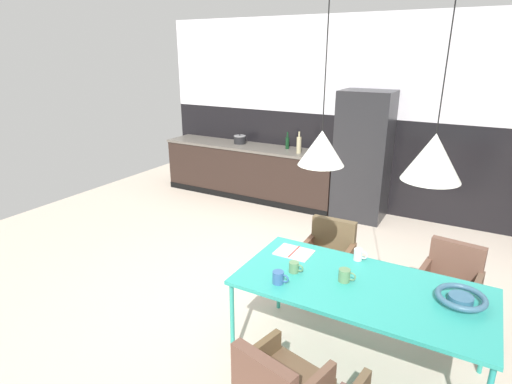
{
  "coord_description": "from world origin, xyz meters",
  "views": [
    {
      "loc": [
        1.72,
        -3.07,
        2.41
      ],
      "look_at": [
        -0.5,
        0.87,
        0.86
      ],
      "focal_mm": 28.86,
      "sensor_mm": 36.0,
      "label": 1
    }
  ],
  "objects_px": {
    "armchair_far_side": "(329,249)",
    "pendant_lamp_over_table_far": "(433,157)",
    "mug_wide_latte": "(279,277)",
    "pendant_lamp_over_table_near": "(322,148)",
    "fruit_bowl": "(461,298)",
    "bottle_vinegar_dark": "(287,142)",
    "refrigerator_column": "(363,156)",
    "mug_white_ceramic": "(345,275)",
    "open_book": "(294,252)",
    "armchair_facing_counter": "(451,277)",
    "mug_dark_espresso": "(294,267)",
    "cooking_pot": "(240,140)",
    "bottle_wine_green": "(299,145)",
    "dining_table": "(361,290)",
    "armchair_near_window": "(277,380)",
    "mug_tall_blue": "(359,255)"
  },
  "relations": [
    {
      "from": "fruit_bowl",
      "to": "pendant_lamp_over_table_near",
      "type": "height_order",
      "value": "pendant_lamp_over_table_near"
    },
    {
      "from": "pendant_lamp_over_table_far",
      "to": "bottle_wine_green",
      "type": "bearing_deg",
      "value": 125.99
    },
    {
      "from": "armchair_far_side",
      "to": "pendant_lamp_over_table_far",
      "type": "relative_size",
      "value": 0.62
    },
    {
      "from": "bottle_vinegar_dark",
      "to": "armchair_far_side",
      "type": "bearing_deg",
      "value": -55.69
    },
    {
      "from": "bottle_vinegar_dark",
      "to": "dining_table",
      "type": "bearing_deg",
      "value": -56.5
    },
    {
      "from": "mug_dark_espresso",
      "to": "fruit_bowl",
      "type": "bearing_deg",
      "value": 8.55
    },
    {
      "from": "mug_white_ceramic",
      "to": "bottle_vinegar_dark",
      "type": "bearing_deg",
      "value": 121.86
    },
    {
      "from": "mug_tall_blue",
      "to": "cooking_pot",
      "type": "bearing_deg",
      "value": 135.62
    },
    {
      "from": "mug_dark_espresso",
      "to": "pendant_lamp_over_table_near",
      "type": "xyz_separation_m",
      "value": [
        0.15,
        0.07,
        0.97
      ]
    },
    {
      "from": "dining_table",
      "to": "mug_white_ceramic",
      "type": "xyz_separation_m",
      "value": [
        -0.13,
        -0.01,
        0.09
      ]
    },
    {
      "from": "cooking_pot",
      "to": "pendant_lamp_over_table_near",
      "type": "height_order",
      "value": "pendant_lamp_over_table_near"
    },
    {
      "from": "dining_table",
      "to": "open_book",
      "type": "height_order",
      "value": "open_book"
    },
    {
      "from": "open_book",
      "to": "pendant_lamp_over_table_near",
      "type": "bearing_deg",
      "value": -38.3
    },
    {
      "from": "refrigerator_column",
      "to": "bottle_vinegar_dark",
      "type": "bearing_deg",
      "value": 175.55
    },
    {
      "from": "armchair_far_side",
      "to": "mug_dark_espresso",
      "type": "distance_m",
      "value": 1.06
    },
    {
      "from": "fruit_bowl",
      "to": "pendant_lamp_over_table_near",
      "type": "xyz_separation_m",
      "value": [
        -1.04,
        -0.1,
        0.96
      ]
    },
    {
      "from": "armchair_facing_counter",
      "to": "armchair_near_window",
      "type": "bearing_deg",
      "value": 73.35
    },
    {
      "from": "dining_table",
      "to": "armchair_far_side",
      "type": "bearing_deg",
      "value": 121.44
    },
    {
      "from": "mug_white_ceramic",
      "to": "armchair_facing_counter",
      "type": "bearing_deg",
      "value": 53.77
    },
    {
      "from": "refrigerator_column",
      "to": "cooking_pot",
      "type": "bearing_deg",
      "value": 178.4
    },
    {
      "from": "fruit_bowl",
      "to": "bottle_vinegar_dark",
      "type": "height_order",
      "value": "bottle_vinegar_dark"
    },
    {
      "from": "armchair_facing_counter",
      "to": "mug_dark_espresso",
      "type": "height_order",
      "value": "mug_dark_espresso"
    },
    {
      "from": "armchair_facing_counter",
      "to": "mug_white_ceramic",
      "type": "height_order",
      "value": "mug_white_ceramic"
    },
    {
      "from": "armchair_far_side",
      "to": "armchair_facing_counter",
      "type": "height_order",
      "value": "armchair_facing_counter"
    },
    {
      "from": "mug_wide_latte",
      "to": "pendant_lamp_over_table_near",
      "type": "height_order",
      "value": "pendant_lamp_over_table_near"
    },
    {
      "from": "fruit_bowl",
      "to": "bottle_vinegar_dark",
      "type": "relative_size",
      "value": 1.23
    },
    {
      "from": "mug_white_ceramic",
      "to": "bottle_vinegar_dark",
      "type": "xyz_separation_m",
      "value": [
        -2.04,
        3.27,
        0.21
      ]
    },
    {
      "from": "mug_wide_latte",
      "to": "armchair_near_window",
      "type": "bearing_deg",
      "value": -63.83
    },
    {
      "from": "pendant_lamp_over_table_far",
      "to": "open_book",
      "type": "bearing_deg",
      "value": 166.73
    },
    {
      "from": "pendant_lamp_over_table_near",
      "to": "armchair_facing_counter",
      "type": "bearing_deg",
      "value": 45.0
    },
    {
      "from": "refrigerator_column",
      "to": "armchair_far_side",
      "type": "height_order",
      "value": "refrigerator_column"
    },
    {
      "from": "mug_dark_espresso",
      "to": "bottle_wine_green",
      "type": "bearing_deg",
      "value": 113.33
    },
    {
      "from": "fruit_bowl",
      "to": "bottle_vinegar_dark",
      "type": "xyz_separation_m",
      "value": [
        -2.83,
        3.16,
        0.21
      ]
    },
    {
      "from": "armchair_near_window",
      "to": "mug_dark_espresso",
      "type": "bearing_deg",
      "value": 121.64
    },
    {
      "from": "refrigerator_column",
      "to": "mug_white_ceramic",
      "type": "relative_size",
      "value": 14.09
    },
    {
      "from": "armchair_far_side",
      "to": "armchair_facing_counter",
      "type": "relative_size",
      "value": 0.98
    },
    {
      "from": "cooking_pot",
      "to": "armchair_far_side",
      "type": "bearing_deg",
      "value": -42.77
    },
    {
      "from": "armchair_near_window",
      "to": "mug_dark_espresso",
      "type": "xyz_separation_m",
      "value": [
        -0.28,
        0.85,
        0.29
      ]
    },
    {
      "from": "armchair_facing_counter",
      "to": "fruit_bowl",
      "type": "height_order",
      "value": "fruit_bowl"
    },
    {
      "from": "bottle_vinegar_dark",
      "to": "pendant_lamp_over_table_far",
      "type": "bearing_deg",
      "value": -52.34
    },
    {
      "from": "refrigerator_column",
      "to": "mug_white_ceramic",
      "type": "xyz_separation_m",
      "value": [
        0.76,
        -3.18,
        -0.15
      ]
    },
    {
      "from": "armchair_facing_counter",
      "to": "mug_white_ceramic",
      "type": "xyz_separation_m",
      "value": [
        -0.7,
        -0.95,
        0.3
      ]
    },
    {
      "from": "mug_dark_espresso",
      "to": "cooking_pot",
      "type": "bearing_deg",
      "value": 127.49
    },
    {
      "from": "armchair_far_side",
      "to": "mug_dark_espresso",
      "type": "relative_size",
      "value": 6.44
    },
    {
      "from": "armchair_far_side",
      "to": "mug_dark_espresso",
      "type": "bearing_deg",
      "value": 91.72
    },
    {
      "from": "refrigerator_column",
      "to": "pendant_lamp_over_table_far",
      "type": "xyz_separation_m",
      "value": [
        1.26,
        -3.18,
        0.84
      ]
    },
    {
      "from": "mug_wide_latte",
      "to": "mug_white_ceramic",
      "type": "bearing_deg",
      "value": 32.39
    },
    {
      "from": "open_book",
      "to": "cooking_pot",
      "type": "relative_size",
      "value": 1.48
    },
    {
      "from": "mug_white_ceramic",
      "to": "pendant_lamp_over_table_near",
      "type": "height_order",
      "value": "pendant_lamp_over_table_near"
    },
    {
      "from": "open_book",
      "to": "bottle_wine_green",
      "type": "height_order",
      "value": "bottle_wine_green"
    }
  ]
}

